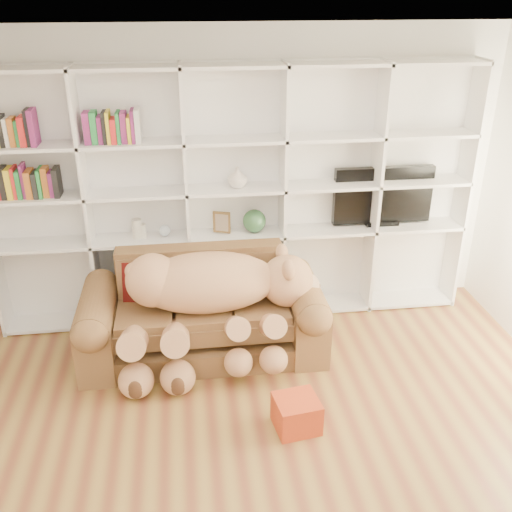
{
  "coord_description": "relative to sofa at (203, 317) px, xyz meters",
  "views": [
    {
      "loc": [
        -0.45,
        -2.61,
        2.98
      ],
      "look_at": [
        0.1,
        1.63,
        0.93
      ],
      "focal_mm": 40.0,
      "sensor_mm": 36.0,
      "label": 1
    }
  ],
  "objects": [
    {
      "name": "ceiling",
      "position": [
        0.36,
        -1.7,
        2.37
      ],
      "size": [
        5.0,
        5.0,
        0.0
      ],
      "primitive_type": "plane",
      "rotation": [
        3.14,
        0.0,
        0.0
      ],
      "color": "white",
      "rests_on": "wall_back"
    },
    {
      "name": "teddy_bear",
      "position": [
        0.06,
        -0.18,
        0.3
      ],
      "size": [
        1.73,
        0.9,
        1.0
      ],
      "rotation": [
        0.0,
        0.0,
        -0.04
      ],
      "color": "tan",
      "rests_on": "sofa"
    },
    {
      "name": "figurine_tall",
      "position": [
        -0.55,
        0.61,
        0.62
      ],
      "size": [
        0.11,
        0.11,
        0.18
      ],
      "primitive_type": "cylinder",
      "rotation": [
        0.0,
        0.0,
        0.22
      ],
      "color": "beige",
      "rests_on": "bookshelf"
    },
    {
      "name": "snow_globe",
      "position": [
        -0.3,
        0.61,
        0.59
      ],
      "size": [
        0.11,
        0.11,
        0.11
      ],
      "primitive_type": "sphere",
      "color": "silver",
      "rests_on": "bookshelf"
    },
    {
      "name": "gift_box",
      "position": [
        0.63,
        -1.1,
        -0.21
      ],
      "size": [
        0.35,
        0.34,
        0.25
      ],
      "primitive_type": "cube",
      "rotation": [
        0.0,
        0.0,
        0.15
      ],
      "color": "#B43818",
      "rests_on": "floor"
    },
    {
      "name": "picture_frame",
      "position": [
        0.23,
        0.61,
        0.65
      ],
      "size": [
        0.16,
        0.08,
        0.21
      ],
      "primitive_type": "cube",
      "rotation": [
        0.0,
        0.0,
        -0.36
      ],
      "color": "brown",
      "rests_on": "bookshelf"
    },
    {
      "name": "figurine_short",
      "position": [
        -0.51,
        0.61,
        0.6
      ],
      "size": [
        0.09,
        0.09,
        0.13
      ],
      "primitive_type": "cylinder",
      "rotation": [
        0.0,
        0.0,
        -0.24
      ],
      "color": "beige",
      "rests_on": "bookshelf"
    },
    {
      "name": "throw_pillow",
      "position": [
        -0.48,
        0.15,
        0.3
      ],
      "size": [
        0.4,
        0.26,
        0.39
      ],
      "primitive_type": "cube",
      "rotation": [
        -0.24,
        0.0,
        -0.14
      ],
      "color": "#530F0E",
      "rests_on": "sofa"
    },
    {
      "name": "shelf_vase",
      "position": [
        0.38,
        0.61,
        1.08
      ],
      "size": [
        0.22,
        0.22,
        0.19
      ],
      "primitive_type": "imported",
      "rotation": [
        0.0,
        0.0,
        -0.25
      ],
      "color": "beige",
      "rests_on": "bookshelf"
    },
    {
      "name": "floor",
      "position": [
        0.36,
        -1.7,
        -0.33
      ],
      "size": [
        5.0,
        5.0,
        0.0
      ],
      "primitive_type": "plane",
      "color": "brown",
      "rests_on": "ground"
    },
    {
      "name": "bookshelf",
      "position": [
        0.12,
        0.66,
        0.97
      ],
      "size": [
        4.43,
        0.35,
        2.4
      ],
      "color": "white",
      "rests_on": "floor"
    },
    {
      "name": "wall_back",
      "position": [
        0.36,
        0.8,
        1.02
      ],
      "size": [
        5.0,
        0.02,
        2.7
      ],
      "primitive_type": "cube",
      "color": "white",
      "rests_on": "floor"
    },
    {
      "name": "green_vase",
      "position": [
        0.53,
        0.61,
        0.64
      ],
      "size": [
        0.22,
        0.22,
        0.22
      ],
      "primitive_type": "sphere",
      "color": "#2D5933",
      "rests_on": "bookshelf"
    },
    {
      "name": "tv",
      "position": [
        1.78,
        0.66,
        0.81
      ],
      "size": [
        0.96,
        0.18,
        0.57
      ],
      "color": "black",
      "rests_on": "bookshelf"
    },
    {
      "name": "sofa",
      "position": [
        0.0,
        0.0,
        0.0
      ],
      "size": [
        2.09,
        0.9,
        0.88
      ],
      "color": "brown",
      "rests_on": "floor"
    }
  ]
}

